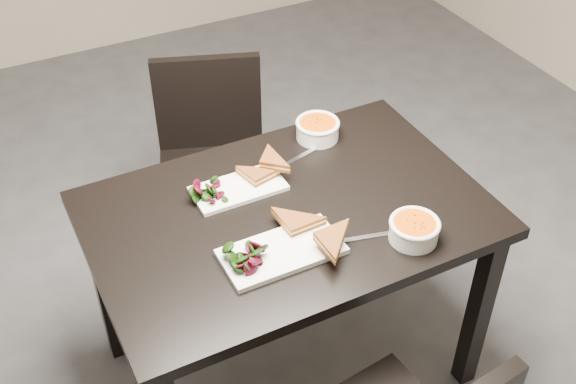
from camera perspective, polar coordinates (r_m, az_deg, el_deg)
The scene contains 13 objects.
ground at distance 2.81m, azimuth -4.93°, elevation -11.30°, with size 5.00×5.00×0.00m, color #47474C.
table at distance 2.24m, azimuth 0.00°, elevation -3.34°, with size 1.20×0.80×0.75m.
chair_far at distance 2.86m, azimuth -6.07°, elevation 3.11°, with size 0.54×0.54×0.85m.
plate_near at distance 2.03m, azimuth -0.50°, elevation -4.78°, with size 0.34×0.17×0.02m, color white.
sandwich_near at distance 2.03m, azimuth 0.94°, elevation -3.19°, with size 0.17×0.13×0.06m, color #95481F, non-canonical shape.
salad_near at distance 1.97m, azimuth -3.12°, elevation -5.02°, with size 0.11×0.10×0.05m, color black, non-canonical shape.
soup_bowl_near at distance 2.08m, azimuth 10.02°, elevation -2.93°, with size 0.15×0.15×0.07m.
cutlery_near at distance 2.09m, azimuth 6.38°, elevation -3.57°, with size 0.18×0.02×0.00m, color silver.
plate_far at distance 2.24m, azimuth -3.97°, elevation 0.28°, with size 0.29×0.14×0.01m, color white.
sandwich_far at distance 2.23m, azimuth -2.32°, elevation 1.15°, with size 0.14×0.11×0.05m, color #95481F, non-canonical shape.
salad_far at distance 2.20m, azimuth -6.38°, elevation 0.08°, with size 0.09×0.08×0.04m, color black, non-canonical shape.
soup_bowl_far at distance 2.45m, azimuth 2.37°, elevation 5.09°, with size 0.15×0.15×0.07m.
cutlery_far at distance 2.39m, azimuth 1.17°, elevation 2.94°, with size 0.18×0.02×0.00m, color silver.
Camera 1 is at (-0.59, -1.69, 2.17)m, focal length 44.61 mm.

